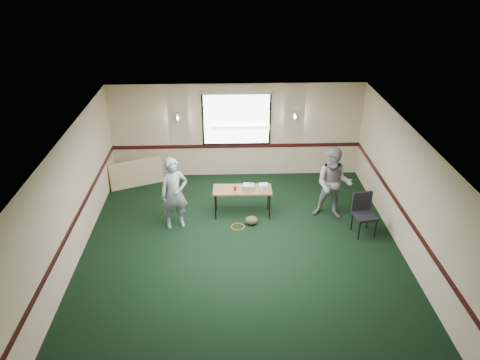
{
  "coord_description": "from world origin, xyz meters",
  "views": [
    {
      "loc": [
        -0.34,
        -8.22,
        6.12
      ],
      "look_at": [
        0.0,
        1.3,
        1.2
      ],
      "focal_mm": 35.0,
      "sensor_mm": 36.0,
      "label": 1
    }
  ],
  "objects_px": {
    "projector": "(248,186)",
    "person_right": "(333,184)",
    "folding_table": "(242,191)",
    "person_left": "(174,193)",
    "conference_chair": "(363,210)"
  },
  "relations": [
    {
      "from": "folding_table",
      "to": "person_left",
      "type": "height_order",
      "value": "person_left"
    },
    {
      "from": "folding_table",
      "to": "conference_chair",
      "type": "height_order",
      "value": "conference_chair"
    },
    {
      "from": "projector",
      "to": "person_right",
      "type": "xyz_separation_m",
      "value": [
        2.02,
        -0.23,
        0.15
      ]
    },
    {
      "from": "person_right",
      "to": "person_left",
      "type": "bearing_deg",
      "value": -160.38
    },
    {
      "from": "projector",
      "to": "person_right",
      "type": "relative_size",
      "value": 0.15
    },
    {
      "from": "conference_chair",
      "to": "person_left",
      "type": "height_order",
      "value": "person_left"
    },
    {
      "from": "person_left",
      "to": "person_right",
      "type": "xyz_separation_m",
      "value": [
        3.78,
        0.29,
        0.03
      ]
    },
    {
      "from": "folding_table",
      "to": "projector",
      "type": "relative_size",
      "value": 5.39
    },
    {
      "from": "person_left",
      "to": "person_right",
      "type": "height_order",
      "value": "person_right"
    },
    {
      "from": "conference_chair",
      "to": "person_right",
      "type": "xyz_separation_m",
      "value": [
        -0.58,
        0.69,
        0.34
      ]
    },
    {
      "from": "projector",
      "to": "person_left",
      "type": "relative_size",
      "value": 0.15
    },
    {
      "from": "folding_table",
      "to": "projector",
      "type": "height_order",
      "value": "projector"
    },
    {
      "from": "folding_table",
      "to": "conference_chair",
      "type": "bearing_deg",
      "value": -16.18
    },
    {
      "from": "folding_table",
      "to": "person_left",
      "type": "bearing_deg",
      "value": -163.01
    },
    {
      "from": "conference_chair",
      "to": "person_left",
      "type": "distance_m",
      "value": 4.39
    }
  ]
}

